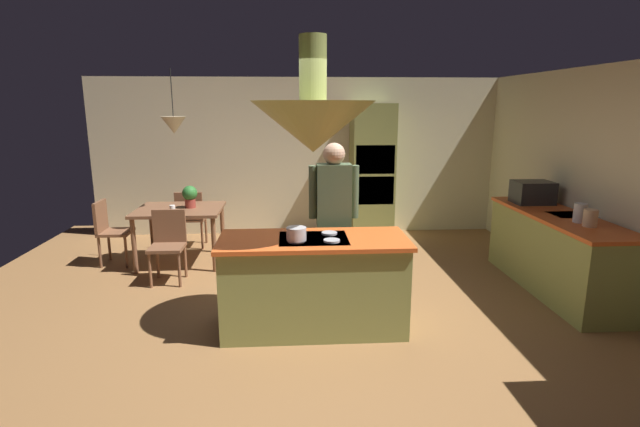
{
  "coord_description": "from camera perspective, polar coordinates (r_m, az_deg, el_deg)",
  "views": [
    {
      "loc": [
        -0.22,
        -4.5,
        2.11
      ],
      "look_at": [
        0.1,
        0.4,
        1.0
      ],
      "focal_mm": 26.92,
      "sensor_mm": 36.0,
      "label": 1
    }
  ],
  "objects": [
    {
      "name": "counter_run_right",
      "position": [
        6.18,
        26.26,
        -4.11
      ],
      "size": [
        0.73,
        2.21,
        0.9
      ],
      "color": "#8C934C",
      "rests_on": "ground"
    },
    {
      "name": "chair_at_corner",
      "position": [
        7.04,
        -23.75,
        -1.56
      ],
      "size": [
        0.4,
        0.4,
        0.87
      ],
      "rotation": [
        0.0,
        0.0,
        1.57
      ],
      "color": "brown",
      "rests_on": "ground"
    },
    {
      "name": "canister_flour",
      "position": [
        5.6,
        29.47,
        -0.47
      ],
      "size": [
        0.14,
        0.14,
        0.18
      ],
      "primitive_type": "cylinder",
      "color": "#E0B78C",
      "rests_on": "counter_run_right"
    },
    {
      "name": "person_at_island",
      "position": [
        5.11,
        1.64,
        0.18
      ],
      "size": [
        0.53,
        0.23,
        1.73
      ],
      "color": "tan",
      "rests_on": "ground"
    },
    {
      "name": "canister_sugar",
      "position": [
        5.75,
        28.52,
        0.06
      ],
      "size": [
        0.13,
        0.13,
        0.2
      ],
      "primitive_type": "cylinder",
      "color": "silver",
      "rests_on": "counter_run_right"
    },
    {
      "name": "microwave_on_counter",
      "position": [
        6.6,
        23.96,
        2.32
      ],
      "size": [
        0.46,
        0.36,
        0.28
      ],
      "primitive_type": "cube",
      "color": "#232326",
      "rests_on": "counter_run_right"
    },
    {
      "name": "pendant_light_over_table",
      "position": [
        6.58,
        -16.99,
        10.03
      ],
      "size": [
        0.32,
        0.32,
        0.82
      ],
      "color": "beige"
    },
    {
      "name": "chair_by_back_wall",
      "position": [
        7.42,
        -15.12,
        -0.2
      ],
      "size": [
        0.4,
        0.4,
        0.87
      ],
      "rotation": [
        0.0,
        0.0,
        3.14
      ],
      "color": "brown",
      "rests_on": "ground"
    },
    {
      "name": "wall_right",
      "position": [
        6.06,
        31.28,
        2.96
      ],
      "size": [
        0.1,
        7.2,
        2.55
      ],
      "primitive_type": "cube",
      "color": "beige",
      "rests_on": "ground"
    },
    {
      "name": "chair_facing_island",
      "position": [
        6.12,
        -17.61,
        -3.1
      ],
      "size": [
        0.4,
        0.4,
        0.87
      ],
      "color": "brown",
      "rests_on": "ground"
    },
    {
      "name": "cooking_pot_on_cooktop",
      "position": [
        4.33,
        -2.82,
        -2.43
      ],
      "size": [
        0.18,
        0.18,
        0.12
      ],
      "primitive_type": "cylinder",
      "color": "#B2B2B7",
      "rests_on": "kitchen_island"
    },
    {
      "name": "wall_back",
      "position": [
        8.0,
        -2.13,
        6.75
      ],
      "size": [
        6.8,
        0.1,
        2.55
      ],
      "primitive_type": "cube",
      "color": "beige",
      "rests_on": "ground"
    },
    {
      "name": "potted_plant_on_table",
      "position": [
        6.67,
        -15.22,
        2.09
      ],
      "size": [
        0.2,
        0.2,
        0.3
      ],
      "color": "#99382D",
      "rests_on": "dining_table"
    },
    {
      "name": "ground",
      "position": [
        4.98,
        -0.87,
        -12.35
      ],
      "size": [
        8.16,
        8.16,
        0.0
      ],
      "primitive_type": "plane",
      "color": "olive"
    },
    {
      "name": "cup_on_table",
      "position": [
        6.49,
        -17.14,
        0.56
      ],
      "size": [
        0.07,
        0.07,
        0.09
      ],
      "primitive_type": "cylinder",
      "color": "white",
      "rests_on": "dining_table"
    },
    {
      "name": "oven_tower",
      "position": [
        7.73,
        6.17,
        4.94
      ],
      "size": [
        0.66,
        0.62,
        2.14
      ],
      "color": "#8C934C",
      "rests_on": "ground"
    },
    {
      "name": "dining_table",
      "position": [
        6.73,
        -16.33,
        -0.18
      ],
      "size": [
        1.13,
        0.94,
        0.76
      ],
      "color": "brown",
      "rests_on": "ground"
    },
    {
      "name": "kitchen_island",
      "position": [
        4.62,
        -0.77,
        -8.28
      ],
      "size": [
        1.77,
        0.77,
        0.92
      ],
      "color": "#8C934C",
      "rests_on": "ground"
    },
    {
      "name": "range_hood",
      "position": [
        4.31,
        -0.83,
        10.64
      ],
      "size": [
        1.1,
        1.1,
        1.0
      ],
      "color": "#8C934C"
    }
  ]
}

